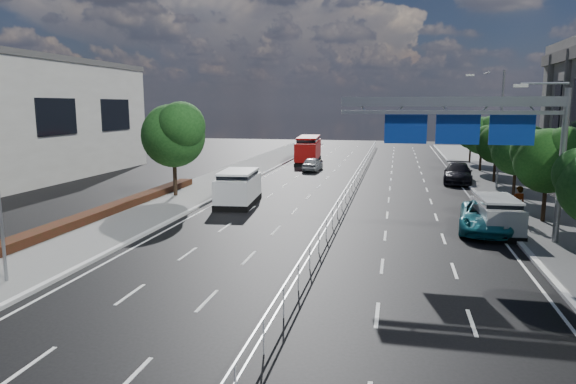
# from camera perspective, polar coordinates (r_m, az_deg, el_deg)

# --- Properties ---
(ground) EXTENTS (160.00, 160.00, 0.00)m
(ground) POSITION_cam_1_polar(r_m,az_deg,el_deg) (16.92, 0.12, -12.72)
(ground) COLOR black
(ground) RESTS_ON ground
(kerb_near) EXTENTS (0.25, 140.00, 0.15)m
(kerb_near) POSITION_cam_1_polar(r_m,az_deg,el_deg) (20.60, -25.55, -9.34)
(kerb_near) COLOR silver
(kerb_near) RESTS_ON ground
(median_fence) EXTENTS (0.05, 85.00, 1.02)m
(median_fence) POSITION_cam_1_polar(r_m,az_deg,el_deg) (38.41, 7.04, 0.71)
(median_fence) COLOR silver
(median_fence) RESTS_ON ground
(hedge_near) EXTENTS (1.00, 36.00, 0.44)m
(hedge_near) POSITION_cam_1_polar(r_m,az_deg,el_deg) (26.88, -26.45, -4.46)
(hedge_near) COLOR black
(hedge_near) RESTS_ON sidewalk_near
(overhead_gantry) EXTENTS (10.24, 0.38, 7.45)m
(overhead_gantry) POSITION_cam_1_polar(r_m,az_deg,el_deg) (25.63, 20.05, 7.20)
(overhead_gantry) COLOR gray
(overhead_gantry) RESTS_ON ground
(streetlight_far) EXTENTS (2.78, 2.40, 9.00)m
(streetlight_far) POSITION_cam_1_polar(r_m,az_deg,el_deg) (41.97, 22.17, 7.26)
(streetlight_far) COLOR gray
(streetlight_far) RESTS_ON ground
(near_tree_back) EXTENTS (4.84, 4.51, 6.69)m
(near_tree_back) POSITION_cam_1_polar(r_m,az_deg,el_deg) (36.62, -12.56, 6.55)
(near_tree_back) COLOR black
(near_tree_back) RESTS_ON ground
(far_tree_d) EXTENTS (3.85, 3.59, 5.34)m
(far_tree_d) POSITION_cam_1_polar(r_m,az_deg,el_deg) (30.98, 27.02, 3.50)
(far_tree_d) COLOR black
(far_tree_d) RESTS_ON ground
(far_tree_e) EXTENTS (3.63, 3.38, 5.13)m
(far_tree_e) POSITION_cam_1_polar(r_m,az_deg,el_deg) (38.26, 24.15, 4.48)
(far_tree_e) COLOR black
(far_tree_e) RESTS_ON ground
(far_tree_f) EXTENTS (3.52, 3.28, 5.02)m
(far_tree_f) POSITION_cam_1_polar(r_m,az_deg,el_deg) (45.60, 22.20, 5.22)
(far_tree_f) COLOR black
(far_tree_f) RESTS_ON ground
(far_tree_g) EXTENTS (3.96, 3.69, 5.45)m
(far_tree_g) POSITION_cam_1_polar(r_m,az_deg,el_deg) (52.97, 20.82, 6.11)
(far_tree_g) COLOR black
(far_tree_g) RESTS_ON ground
(far_tree_h) EXTENTS (3.41, 3.18, 4.91)m
(far_tree_h) POSITION_cam_1_polar(r_m,az_deg,el_deg) (60.41, 19.73, 6.22)
(far_tree_h) COLOR black
(far_tree_h) RESTS_ON ground
(white_minivan) EXTENTS (2.68, 5.32, 2.23)m
(white_minivan) POSITION_cam_1_polar(r_m,az_deg,el_deg) (33.68, -5.54, 0.47)
(white_minivan) COLOR black
(white_minivan) RESTS_ON ground
(red_bus) EXTENTS (3.16, 9.93, 2.92)m
(red_bus) POSITION_cam_1_polar(r_m,az_deg,el_deg) (58.79, 2.29, 4.83)
(red_bus) COLOR black
(red_bus) RESTS_ON ground
(near_car_silver) EXTENTS (1.74, 4.05, 1.36)m
(near_car_silver) POSITION_cam_1_polar(r_m,az_deg,el_deg) (50.97, 2.74, 3.14)
(near_car_silver) COLOR #999CA0
(near_car_silver) RESTS_ON ground
(near_car_dark) EXTENTS (1.99, 4.68, 1.50)m
(near_car_dark) POSITION_cam_1_polar(r_m,az_deg,el_deg) (67.34, 2.44, 4.78)
(near_car_dark) COLOR black
(near_car_dark) RESTS_ON ground
(silver_minivan) EXTENTS (2.10, 4.52, 1.84)m
(silver_minivan) POSITION_cam_1_polar(r_m,az_deg,el_deg) (28.20, 22.14, -2.40)
(silver_minivan) COLOR black
(silver_minivan) RESTS_ON ground
(parked_car_teal) EXTENTS (3.22, 5.75, 1.52)m
(parked_car_teal) POSITION_cam_1_polar(r_m,az_deg,el_deg) (28.28, 21.11, -2.61)
(parked_car_teal) COLOR #1C7482
(parked_car_teal) RESTS_ON ground
(parked_car_dark) EXTENTS (2.82, 5.77, 1.62)m
(parked_car_dark) POSITION_cam_1_polar(r_m,az_deg,el_deg) (45.28, 18.35, 2.00)
(parked_car_dark) COLOR black
(parked_car_dark) RESTS_ON ground
(pedestrian_a) EXTENTS (0.83, 0.66, 1.98)m
(pedestrian_a) POSITION_cam_1_polar(r_m,az_deg,el_deg) (30.55, 24.21, -1.22)
(pedestrian_a) COLOR gray
(pedestrian_a) RESTS_ON sidewalk_far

